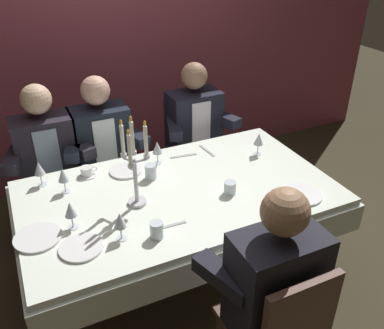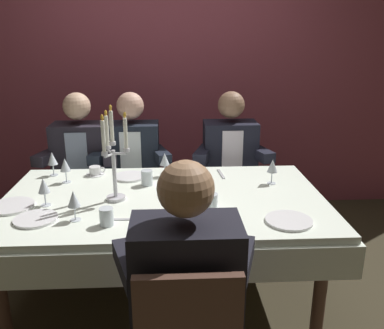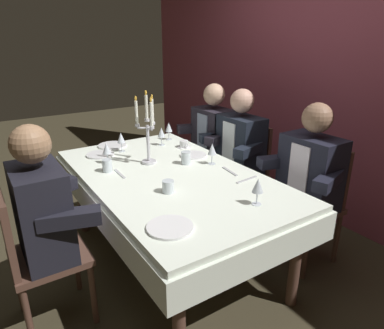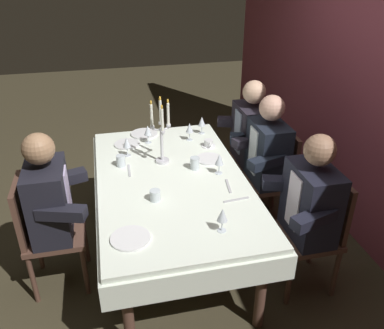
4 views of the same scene
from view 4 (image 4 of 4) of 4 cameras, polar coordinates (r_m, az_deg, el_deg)
ground_plane at (r=3.48m, az=-2.62°, el=-12.52°), size 12.00×12.00×0.00m
back_wall at (r=3.45m, az=25.50°, el=10.14°), size 6.00×0.12×2.70m
dining_table at (r=3.10m, az=-2.87°, el=-3.85°), size 1.94×1.14×0.74m
candelabra at (r=3.17m, az=-4.36°, el=4.30°), size 0.15×0.17×0.56m
dinner_plate_0 at (r=3.30m, az=2.41°, el=0.80°), size 0.22×0.22×0.01m
dinner_plate_1 at (r=3.59m, az=-9.17°, el=2.87°), size 0.22×0.22×0.01m
dinner_plate_2 at (r=2.47m, az=-8.72°, el=-10.28°), size 0.24×0.24×0.01m
dinner_plate_3 at (r=3.77m, az=-6.78°, el=4.35°), size 0.25×0.25×0.01m
wine_glass_0 at (r=3.06m, az=3.89°, el=0.65°), size 0.07×0.07×0.16m
wine_glass_1 at (r=3.73m, az=1.40°, el=6.05°), size 0.07×0.07×0.16m
wine_glass_2 at (r=2.45m, az=4.33°, el=-7.18°), size 0.07×0.07×0.16m
wine_glass_3 at (r=3.59m, az=-0.35°, el=5.17°), size 0.07×0.07×0.16m
wine_glass_4 at (r=3.56m, az=-6.27°, el=4.76°), size 0.07×0.07×0.16m
wine_glass_5 at (r=3.36m, az=-9.23°, el=3.01°), size 0.07×0.07×0.16m
water_tumbler_0 at (r=2.78m, az=-5.24°, el=-4.38°), size 0.07×0.07×0.08m
water_tumbler_1 at (r=3.14m, az=0.40°, el=0.18°), size 0.07×0.07×0.10m
water_tumbler_2 at (r=3.23m, az=-10.03°, el=0.52°), size 0.07×0.07×0.09m
coffee_cup_0 at (r=3.52m, az=2.37°, el=2.99°), size 0.13×0.12×0.06m
knife_0 at (r=2.95m, az=5.18°, el=-3.05°), size 0.19×0.04×0.01m
knife_1 at (r=3.17m, az=-8.88°, el=-0.85°), size 0.19×0.02×0.01m
knife_2 at (r=2.80m, az=6.29°, el=-4.98°), size 0.04×0.19×0.01m
seated_diner_0 at (r=3.83m, az=8.44°, el=4.43°), size 0.63×0.48×1.24m
seated_diner_1 at (r=3.50m, az=10.74°, el=1.75°), size 0.63×0.48×1.24m
seated_diner_2 at (r=2.96m, az=-19.72°, el=-4.83°), size 0.63×0.48×1.24m
seated_diner_3 at (r=2.90m, az=16.60°, el=-5.10°), size 0.63×0.48×1.24m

